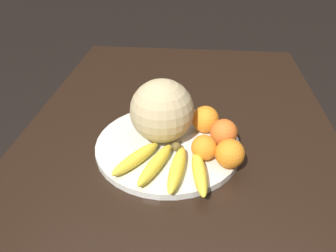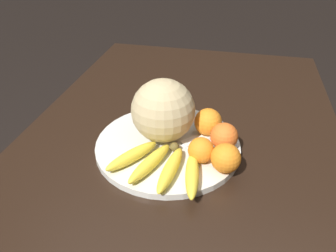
{
  "view_description": "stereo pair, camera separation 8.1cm",
  "coord_description": "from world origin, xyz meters",
  "px_view_note": "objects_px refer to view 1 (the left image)",
  "views": [
    {
      "loc": [
        0.67,
        0.04,
        1.23
      ],
      "look_at": [
        -0.0,
        -0.02,
        0.79
      ],
      "focal_mm": 35.0,
      "sensor_mm": 36.0,
      "label": 1
    },
    {
      "loc": [
        0.66,
        0.12,
        1.23
      ],
      "look_at": [
        -0.0,
        -0.02,
        0.79
      ],
      "focal_mm": 35.0,
      "sensor_mm": 36.0,
      "label": 2
    }
  ],
  "objects_px": {
    "orange_mid_center": "(224,133)",
    "orange_back_left": "(230,154)",
    "orange_front_left": "(204,148)",
    "orange_front_right": "(205,119)",
    "kitchen_table": "(177,176)",
    "melon": "(162,111)",
    "produce_tag": "(197,136)",
    "banana_bunch": "(167,165)",
    "fruit_bowl": "(168,145)"
  },
  "relations": [
    {
      "from": "orange_mid_center",
      "to": "orange_back_left",
      "type": "height_order",
      "value": "same"
    },
    {
      "from": "orange_front_left",
      "to": "orange_front_right",
      "type": "xyz_separation_m",
      "value": [
        -0.12,
        0.0,
        0.01
      ]
    },
    {
      "from": "kitchen_table",
      "to": "melon",
      "type": "distance_m",
      "value": 0.2
    },
    {
      "from": "orange_front_right",
      "to": "produce_tag",
      "type": "bearing_deg",
      "value": -31.19
    },
    {
      "from": "orange_front_left",
      "to": "produce_tag",
      "type": "relative_size",
      "value": 0.67
    },
    {
      "from": "orange_mid_center",
      "to": "orange_back_left",
      "type": "xyz_separation_m",
      "value": [
        0.08,
        0.01,
        -0.0
      ]
    },
    {
      "from": "kitchen_table",
      "to": "banana_bunch",
      "type": "relative_size",
      "value": 6.36
    },
    {
      "from": "kitchen_table",
      "to": "orange_front_right",
      "type": "distance_m",
      "value": 0.18
    },
    {
      "from": "banana_bunch",
      "to": "fruit_bowl",
      "type": "bearing_deg",
      "value": -163.03
    },
    {
      "from": "orange_mid_center",
      "to": "fruit_bowl",
      "type": "bearing_deg",
      "value": -86.77
    },
    {
      "from": "orange_front_right",
      "to": "orange_mid_center",
      "type": "relative_size",
      "value": 1.05
    },
    {
      "from": "melon",
      "to": "fruit_bowl",
      "type": "bearing_deg",
      "value": 39.3
    },
    {
      "from": "orange_mid_center",
      "to": "banana_bunch",
      "type": "bearing_deg",
      "value": -48.16
    },
    {
      "from": "banana_bunch",
      "to": "orange_mid_center",
      "type": "distance_m",
      "value": 0.18
    },
    {
      "from": "melon",
      "to": "orange_front_right",
      "type": "distance_m",
      "value": 0.13
    },
    {
      "from": "melon",
      "to": "orange_back_left",
      "type": "relative_size",
      "value": 2.35
    },
    {
      "from": "kitchen_table",
      "to": "orange_back_left",
      "type": "relative_size",
      "value": 21.11
    },
    {
      "from": "melon",
      "to": "banana_bunch",
      "type": "height_order",
      "value": "melon"
    },
    {
      "from": "orange_mid_center",
      "to": "produce_tag",
      "type": "bearing_deg",
      "value": -109.85
    },
    {
      "from": "orange_mid_center",
      "to": "melon",
      "type": "bearing_deg",
      "value": -94.73
    },
    {
      "from": "orange_mid_center",
      "to": "orange_back_left",
      "type": "relative_size",
      "value": 1.0
    },
    {
      "from": "kitchen_table",
      "to": "produce_tag",
      "type": "relative_size",
      "value": 15.72
    },
    {
      "from": "melon",
      "to": "orange_mid_center",
      "type": "relative_size",
      "value": 2.35
    },
    {
      "from": "fruit_bowl",
      "to": "melon",
      "type": "bearing_deg",
      "value": -140.7
    },
    {
      "from": "orange_back_left",
      "to": "produce_tag",
      "type": "height_order",
      "value": "orange_back_left"
    },
    {
      "from": "kitchen_table",
      "to": "orange_front_left",
      "type": "relative_size",
      "value": 23.5
    },
    {
      "from": "orange_front_left",
      "to": "orange_front_right",
      "type": "bearing_deg",
      "value": 178.66
    },
    {
      "from": "fruit_bowl",
      "to": "banana_bunch",
      "type": "bearing_deg",
      "value": 3.87
    },
    {
      "from": "melon",
      "to": "banana_bunch",
      "type": "distance_m",
      "value": 0.15
    },
    {
      "from": "kitchen_table",
      "to": "orange_front_right",
      "type": "bearing_deg",
      "value": 132.43
    },
    {
      "from": "orange_front_left",
      "to": "orange_mid_center",
      "type": "xyz_separation_m",
      "value": [
        -0.06,
        0.05,
        0.0
      ]
    },
    {
      "from": "fruit_bowl",
      "to": "produce_tag",
      "type": "bearing_deg",
      "value": 112.55
    },
    {
      "from": "orange_front_right",
      "to": "orange_mid_center",
      "type": "distance_m",
      "value": 0.07
    },
    {
      "from": "orange_front_left",
      "to": "orange_back_left",
      "type": "bearing_deg",
      "value": 69.91
    },
    {
      "from": "fruit_bowl",
      "to": "melon",
      "type": "relative_size",
      "value": 2.29
    },
    {
      "from": "fruit_bowl",
      "to": "orange_front_left",
      "type": "distance_m",
      "value": 0.11
    },
    {
      "from": "orange_front_left",
      "to": "orange_back_left",
      "type": "height_order",
      "value": "orange_back_left"
    },
    {
      "from": "banana_bunch",
      "to": "kitchen_table",
      "type": "bearing_deg",
      "value": -175.6
    },
    {
      "from": "orange_back_left",
      "to": "produce_tag",
      "type": "bearing_deg",
      "value": -145.22
    },
    {
      "from": "melon",
      "to": "produce_tag",
      "type": "bearing_deg",
      "value": 96.4
    },
    {
      "from": "orange_front_left",
      "to": "orange_front_right",
      "type": "height_order",
      "value": "orange_front_right"
    },
    {
      "from": "melon",
      "to": "banana_bunch",
      "type": "bearing_deg",
      "value": 10.59
    },
    {
      "from": "melon",
      "to": "kitchen_table",
      "type": "bearing_deg",
      "value": 61.48
    },
    {
      "from": "banana_bunch",
      "to": "orange_front_right",
      "type": "xyz_separation_m",
      "value": [
        -0.17,
        0.09,
        0.02
      ]
    },
    {
      "from": "melon",
      "to": "orange_front_left",
      "type": "height_order",
      "value": "melon"
    },
    {
      "from": "orange_back_left",
      "to": "produce_tag",
      "type": "distance_m",
      "value": 0.13
    },
    {
      "from": "fruit_bowl",
      "to": "orange_back_left",
      "type": "xyz_separation_m",
      "value": [
        0.08,
        0.15,
        0.04
      ]
    },
    {
      "from": "orange_front_right",
      "to": "fruit_bowl",
      "type": "bearing_deg",
      "value": -56.48
    },
    {
      "from": "fruit_bowl",
      "to": "banana_bunch",
      "type": "relative_size",
      "value": 1.63
    },
    {
      "from": "orange_mid_center",
      "to": "orange_front_left",
      "type": "bearing_deg",
      "value": -37.81
    }
  ]
}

